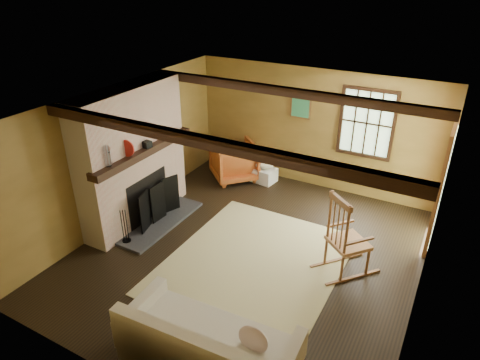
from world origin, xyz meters
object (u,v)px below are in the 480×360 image
Objects in this scene: rocking_chair at (346,240)px; fireplace at (134,162)px; sofa at (208,350)px; laundry_basket at (263,175)px; armchair at (234,161)px.

fireplace is at bearing 44.74° from rocking_chair.
laundry_basket is (-1.52, 4.53, -0.14)m from sofa.
rocking_chair is at bearing 68.80° from sofa.
fireplace is 2.68× the size of armchair.
rocking_chair reaches higher than sofa.
rocking_chair is 0.63× the size of sofa.
rocking_chair is 3.52m from armchair.
fireplace reaches higher than laundry_basket.
armchair reaches higher than laundry_basket.
sofa is (2.84, -2.16, -0.82)m from fireplace.
fireplace is 4.80× the size of laundry_basket.
fireplace reaches higher than rocking_chair.
sofa reaches higher than laundry_basket.
fireplace is 1.18× the size of sofa.
sofa is 4.06× the size of laundry_basket.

